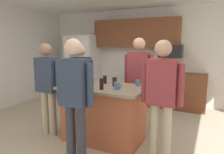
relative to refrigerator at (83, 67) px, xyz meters
The scene contains 18 objects.
floor 3.25m from the refrigerator, 49.98° to the right, with size 7.04×7.04×0.00m, color #B7A88E.
back_wall 2.07m from the refrigerator, 11.81° to the left, with size 6.40×0.10×2.60m, color white.
cabinet_run_upper 1.89m from the refrigerator, ahead, with size 2.40×0.38×0.75m.
cabinet_run_lower 2.65m from the refrigerator, ahead, with size 1.80×0.63×0.90m.
refrigerator is the anchor object (origin of this frame).
microwave_over_range 2.65m from the refrigerator, ahead, with size 0.56×0.40×0.32m, color black.
kitchen_island 3.10m from the refrigerator, 49.61° to the right, with size 1.40×0.88×0.94m.
person_host_foreground 3.69m from the refrigerator, 57.78° to the right, with size 0.57×0.22×1.70m.
person_guest_by_door 3.94m from the refrigerator, 40.70° to the right, with size 0.57×0.22×1.68m.
person_elder_center 2.17m from the refrigerator, 57.26° to the right, with size 0.57×0.22×1.61m.
person_guest_left 2.82m from the refrigerator, 34.25° to the right, with size 0.57×0.23×1.75m.
person_guest_right 2.76m from the refrigerator, 69.09° to the right, with size 0.57×0.22×1.64m.
tumbler_amber 2.83m from the refrigerator, 48.29° to the right, with size 0.07×0.07×0.14m.
glass_stout_tall 2.58m from the refrigerator, 52.60° to the right, with size 0.07×0.07×0.17m.
glass_dark_ale 3.09m from the refrigerator, 46.34° to the right, with size 0.07×0.07×0.15m.
mug_blue_stoneware 3.35m from the refrigerator, 47.21° to the right, with size 0.13×0.09×0.11m.
mug_ceramic_white 3.22m from the refrigerator, 39.65° to the right, with size 0.12×0.08×0.10m.
glass_pilsner 3.30m from the refrigerator, 51.16° to the right, with size 0.06×0.06×0.17m.
Camera 1 is at (1.57, -2.91, 1.63)m, focal length 33.18 mm.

